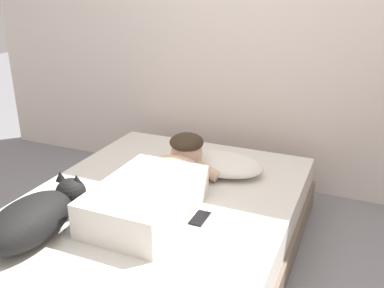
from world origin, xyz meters
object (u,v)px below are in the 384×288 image
Objects in this scene: bed at (153,233)px; person_lying at (159,185)px; pillow at (221,164)px; coffee_cup at (207,170)px; dog at (35,217)px; cell_phone at (200,218)px.

bed is 0.29m from person_lying.
pillow is at bearing 70.89° from person_lying.
coffee_cup is at bearing 75.52° from person_lying.
person_lying is at bearing -104.48° from coffee_cup.
dog is (-0.37, -0.50, -0.00)m from person_lying.
person_lying is 1.60× the size of dog.
bed is at bearing -107.10° from coffee_cup.
person_lying is 6.57× the size of cell_phone.
coffee_cup is (-0.06, -0.08, -0.02)m from pillow.
dog reaches higher than pillow.
person_lying is (0.03, 0.02, 0.29)m from bed.
person_lying is 0.62m from dog.
dog reaches higher than coffee_cup.
dog is 0.77m from cell_phone.
pillow is 0.10m from coffee_cup.
dog is at bearing -125.59° from bed.
pillow is 0.56m from cell_phone.
bed is 0.60m from pillow.
coffee_cup is at bearing 107.34° from cell_phone.
cell_phone is at bearing -72.66° from coffee_cup.
dog is at bearing -144.98° from cell_phone.
person_lying reaches higher than pillow.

